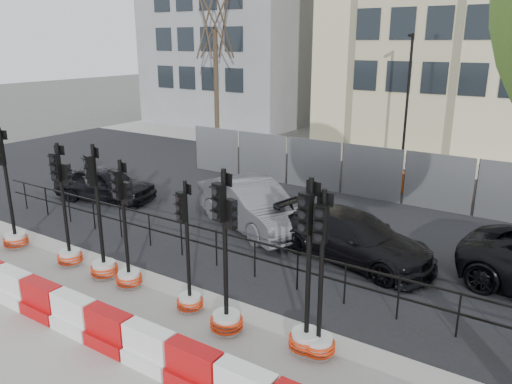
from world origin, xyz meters
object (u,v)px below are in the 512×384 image
Objects in this scene: car_a at (105,184)px; traffic_signal_h at (319,324)px; traffic_signal_d at (127,258)px; traffic_signal_a at (13,224)px; car_c at (354,237)px.

traffic_signal_h is at bearing -124.84° from car_a.
traffic_signal_h reaches higher than traffic_signal_d.
traffic_signal_h is at bearing -18.08° from traffic_signal_a.
traffic_signal_d is (4.49, 0.13, 0.03)m from traffic_signal_a.
traffic_signal_a reaches higher than traffic_signal_h.
traffic_signal_h is at bearing -153.44° from car_c.
traffic_signal_h is 11.66m from car_a.
car_a is at bearing 102.44° from car_c.
traffic_signal_h reaches higher than car_a.
traffic_signal_h is 0.81× the size of car_a.
traffic_signal_a reaches higher than car_c.
traffic_signal_h is (9.51, 0.15, -0.04)m from traffic_signal_a.
traffic_signal_a is at bearing 176.27° from traffic_signal_h.
traffic_signal_d is at bearing -139.75° from car_a.
traffic_signal_d is at bearing -17.39° from traffic_signal_a.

